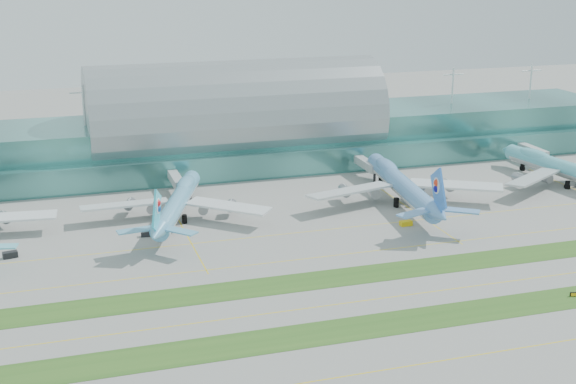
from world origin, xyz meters
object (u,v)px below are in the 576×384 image
object	(u,v)px
airliner_c	(402,184)
airliner_d	(566,168)
terminal	(235,131)
airliner_b	(177,201)
taxiway_sign_east	(575,294)

from	to	relation	value
airliner_c	airliner_d	xyz separation A→B (m)	(69.15, 1.98, -0.42)
terminal	airliner_d	distance (m)	131.28
airliner_d	airliner_b	bearing A→B (deg)	169.91
airliner_d	taxiway_sign_east	distance (m)	107.82
taxiway_sign_east	terminal	bearing A→B (deg)	121.54
airliner_b	airliner_c	size ratio (longest dim) A/B	0.86
airliner_d	taxiway_sign_east	bearing A→B (deg)	-132.97
airliner_c	taxiway_sign_east	world-z (taller)	airliner_c
terminal	airliner_c	size ratio (longest dim) A/B	4.20
airliner_c	taxiway_sign_east	size ratio (longest dim) A/B	29.19
terminal	airliner_b	size ratio (longest dim) A/B	4.88
airliner_c	airliner_b	bearing A→B (deg)	-176.73
terminal	airliner_d	size ratio (longest dim) A/B	4.48
airliner_b	airliner_d	size ratio (longest dim) A/B	0.92
airliner_b	taxiway_sign_east	xyz separation A→B (m)	(87.34, -92.33, -5.55)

